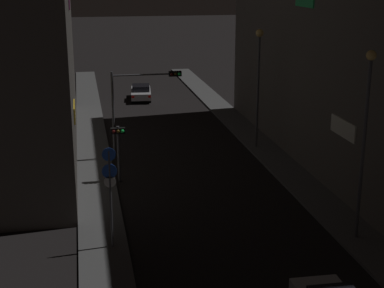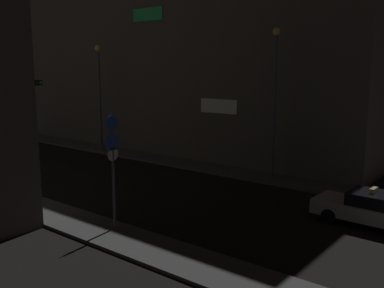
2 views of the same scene
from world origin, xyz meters
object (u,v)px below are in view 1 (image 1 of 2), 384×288
traffic_light_left_kerb (118,142)px  street_lamp_far_block (259,68)px  sign_pole_left (110,187)px  far_car (141,92)px  street_lamp_near_block (365,125)px  traffic_light_overhead (139,96)px

traffic_light_left_kerb → street_lamp_far_block: bearing=26.8°
sign_pole_left → far_car: bearing=81.6°
far_car → street_lamp_near_block: 32.76m
far_car → traffic_light_left_kerb: size_ratio=1.39×
far_car → traffic_light_left_kerb: (-3.61, -22.21, 1.66)m
far_car → traffic_light_left_kerb: bearing=-99.2°
far_car → traffic_light_overhead: traffic_light_overhead is taller
far_car → traffic_light_left_kerb: 22.56m
traffic_light_left_kerb → street_lamp_near_block: size_ratio=0.39×
sign_pole_left → street_lamp_near_block: (10.86, -1.09, 2.46)m
traffic_light_overhead → street_lamp_far_block: street_lamp_far_block is taller
traffic_light_overhead → street_lamp_near_block: street_lamp_near_block is taller
far_car → street_lamp_near_block: size_ratio=0.55×
traffic_light_left_kerb → sign_pole_left: bearing=-96.2°
traffic_light_overhead → sign_pole_left: traffic_light_overhead is taller
far_car → street_lamp_far_block: size_ratio=0.58×
traffic_light_overhead → traffic_light_left_kerb: bearing=-110.9°
sign_pole_left → street_lamp_far_block: (10.56, 13.38, 2.65)m
traffic_light_left_kerb → street_lamp_near_block: (9.94, -9.60, 2.96)m
traffic_light_overhead → sign_pole_left: size_ratio=1.27×
traffic_light_overhead → street_lamp_far_block: 8.15m
traffic_light_left_kerb → street_lamp_far_block: 11.25m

